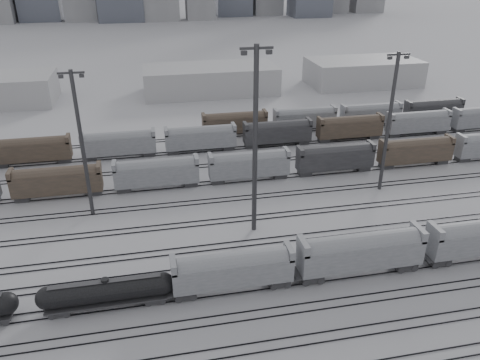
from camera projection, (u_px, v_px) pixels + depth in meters
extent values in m
plane|color=silver|center=(243.00, 294.00, 58.44)|extent=(900.00, 900.00, 0.00)
cube|color=black|center=(262.00, 352.00, 49.84)|extent=(220.00, 0.07, 0.16)
cube|color=black|center=(258.00, 342.00, 51.11)|extent=(220.00, 0.07, 0.16)
cube|color=black|center=(251.00, 320.00, 54.25)|extent=(220.00, 0.07, 0.16)
cube|color=black|center=(248.00, 311.00, 55.52)|extent=(220.00, 0.07, 0.16)
cube|color=black|center=(242.00, 292.00, 58.66)|extent=(220.00, 0.07, 0.16)
cube|color=black|center=(240.00, 285.00, 59.92)|extent=(220.00, 0.07, 0.16)
cube|color=black|center=(235.00, 269.00, 63.07)|extent=(220.00, 0.07, 0.16)
cube|color=black|center=(233.00, 262.00, 64.33)|extent=(220.00, 0.07, 0.16)
cube|color=black|center=(228.00, 248.00, 67.48)|extent=(220.00, 0.07, 0.16)
cube|color=black|center=(226.00, 243.00, 68.74)|extent=(220.00, 0.07, 0.16)
cube|color=black|center=(220.00, 223.00, 73.65)|extent=(220.00, 0.07, 0.16)
cube|color=black|center=(218.00, 219.00, 74.92)|extent=(220.00, 0.07, 0.16)
cube|color=black|center=(213.00, 203.00, 79.82)|extent=(220.00, 0.07, 0.16)
cube|color=black|center=(212.00, 199.00, 81.09)|extent=(220.00, 0.07, 0.16)
cube|color=black|center=(207.00, 185.00, 86.00)|extent=(220.00, 0.07, 0.16)
cube|color=black|center=(206.00, 182.00, 87.26)|extent=(220.00, 0.07, 0.16)
cube|color=black|center=(202.00, 167.00, 93.05)|extent=(220.00, 0.07, 0.16)
cube|color=black|center=(201.00, 165.00, 94.32)|extent=(220.00, 0.07, 0.16)
cube|color=black|center=(197.00, 152.00, 100.11)|extent=(220.00, 0.07, 0.16)
cube|color=black|center=(196.00, 150.00, 101.37)|extent=(220.00, 0.07, 0.16)
cube|color=black|center=(193.00, 139.00, 107.16)|extent=(220.00, 0.07, 0.16)
cube|color=black|center=(192.00, 137.00, 108.43)|extent=(220.00, 0.07, 0.16)
sphere|color=black|center=(6.00, 303.00, 53.28)|extent=(2.64, 2.64, 2.64)
cube|color=#252528|center=(60.00, 310.00, 55.13)|extent=(2.40, 1.94, 0.65)
cube|color=#252528|center=(155.00, 297.00, 57.14)|extent=(2.40, 1.94, 0.65)
cube|color=#252528|center=(108.00, 300.00, 55.93)|extent=(14.28, 2.49, 0.23)
cylinder|color=black|center=(106.00, 291.00, 55.29)|extent=(13.36, 2.67, 2.67)
sphere|color=black|center=(47.00, 298.00, 54.07)|extent=(2.67, 2.67, 2.67)
sphere|color=black|center=(163.00, 283.00, 56.51)|extent=(2.67, 2.67, 2.67)
cylinder|color=black|center=(105.00, 281.00, 54.65)|extent=(0.92, 0.92, 0.46)
cube|color=#252528|center=(105.00, 281.00, 54.69)|extent=(12.90, 0.83, 0.06)
cube|color=#252528|center=(185.00, 293.00, 57.80)|extent=(2.60, 2.10, 0.70)
cube|color=#252528|center=(279.00, 281.00, 59.99)|extent=(2.60, 2.10, 0.70)
cube|color=gray|center=(233.00, 271.00, 57.87)|extent=(15.02, 3.00, 3.20)
cylinder|color=gray|center=(233.00, 263.00, 57.35)|extent=(13.62, 2.90, 2.90)
cube|color=gray|center=(173.00, 265.00, 55.69)|extent=(0.70, 3.00, 1.40)
cube|color=gray|center=(289.00, 251.00, 58.31)|extent=(0.70, 3.00, 1.40)
cone|color=#252528|center=(233.00, 284.00, 58.72)|extent=(2.40, 2.40, 0.90)
cube|color=#252528|center=(311.00, 276.00, 60.76)|extent=(2.87, 2.32, 0.77)
cube|color=#252528|center=(404.00, 264.00, 63.17)|extent=(2.87, 2.32, 0.77)
cube|color=gray|center=(361.00, 253.00, 60.83)|extent=(16.56, 3.31, 3.53)
cylinder|color=gray|center=(362.00, 245.00, 60.26)|extent=(15.02, 3.20, 3.20)
cube|color=gray|center=(303.00, 246.00, 58.42)|extent=(0.77, 3.31, 1.55)
cube|color=gray|center=(419.00, 232.00, 61.32)|extent=(0.77, 3.31, 1.55)
cone|color=#252528|center=(359.00, 267.00, 61.77)|extent=(2.65, 2.65, 0.99)
cube|color=#252528|center=(438.00, 259.00, 64.10)|extent=(2.80, 2.26, 0.75)
cube|color=gray|center=(435.00, 231.00, 61.83)|extent=(0.75, 3.23, 1.51)
cone|color=#252528|center=(480.00, 251.00, 65.09)|extent=(2.59, 2.59, 0.97)
cylinder|color=#353537|center=(82.00, 147.00, 71.35)|extent=(0.60, 0.60, 23.62)
cube|color=#353537|center=(71.00, 73.00, 66.42)|extent=(3.78, 0.28, 0.28)
cube|color=#353537|center=(61.00, 77.00, 66.37)|extent=(0.66, 0.47, 0.47)
cube|color=#353537|center=(82.00, 76.00, 66.89)|extent=(0.66, 0.47, 0.47)
cylinder|color=#353537|center=(255.00, 145.00, 66.23)|extent=(0.72, 0.72, 27.95)
cube|color=#353537|center=(257.00, 48.00, 60.40)|extent=(4.47, 0.34, 0.34)
cube|color=#353537|center=(244.00, 53.00, 60.33)|extent=(0.78, 0.56, 0.56)
cube|color=#353537|center=(269.00, 52.00, 60.95)|extent=(0.78, 0.56, 0.56)
cylinder|color=#353537|center=(389.00, 125.00, 79.40)|extent=(0.63, 0.63, 24.48)
cube|color=#353537|center=(399.00, 54.00, 74.29)|extent=(3.92, 0.29, 0.29)
cube|color=#353537|center=(390.00, 58.00, 74.24)|extent=(0.69, 0.49, 0.49)
cube|color=#353537|center=(407.00, 57.00, 74.77)|extent=(0.69, 0.49, 0.49)
cube|color=brown|center=(57.00, 182.00, 80.70)|extent=(15.00, 3.00, 5.60)
cube|color=gray|center=(157.00, 174.00, 83.80)|extent=(15.00, 3.00, 5.60)
cube|color=gray|center=(249.00, 166.00, 86.90)|extent=(15.00, 3.00, 5.60)
cube|color=#252528|center=(335.00, 159.00, 90.00)|extent=(15.00, 3.00, 5.60)
cube|color=brown|center=(415.00, 152.00, 93.11)|extent=(15.00, 3.00, 5.60)
cube|color=brown|center=(32.00, 151.00, 93.54)|extent=(15.00, 3.00, 5.60)
cube|color=gray|center=(119.00, 145.00, 96.64)|extent=(15.00, 3.00, 5.60)
cube|color=gray|center=(201.00, 139.00, 99.74)|extent=(15.00, 3.00, 5.60)
cube|color=#252528|center=(277.00, 133.00, 102.84)|extent=(15.00, 3.00, 5.60)
cube|color=brown|center=(350.00, 128.00, 105.94)|extent=(15.00, 3.00, 5.60)
cube|color=gray|center=(418.00, 123.00, 109.04)|extent=(15.00, 3.00, 5.60)
cube|color=brown|center=(235.00, 124.00, 108.43)|extent=(15.00, 3.00, 5.60)
cube|color=gray|center=(305.00, 120.00, 111.53)|extent=(15.00, 3.00, 5.60)
cube|color=gray|center=(371.00, 115.00, 114.63)|extent=(15.00, 3.00, 5.60)
cube|color=#252528|center=(433.00, 111.00, 117.73)|extent=(15.00, 3.00, 5.60)
cube|color=#A1A1A3|center=(210.00, 79.00, 142.30)|extent=(40.00, 18.00, 8.00)
cube|color=#A1A1A3|center=(363.00, 72.00, 151.42)|extent=(35.00, 18.00, 8.00)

